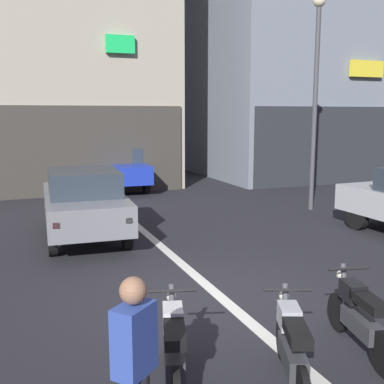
{
  "coord_description": "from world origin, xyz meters",
  "views": [
    {
      "loc": [
        -3.05,
        -6.54,
        2.93
      ],
      "look_at": [
        0.27,
        2.0,
        1.4
      ],
      "focal_mm": 44.19,
      "sensor_mm": 36.0,
      "label": 1
    }
  ],
  "objects_px": {
    "car_grey_crossing_near": "(84,201)",
    "street_lamp": "(316,81)",
    "motorcycle_white_row_leftmost": "(174,346)",
    "person_by_motorcycles": "(135,374)",
    "motorcycle_silver_row_left_mid": "(292,345)",
    "motorcycle_black_row_centre": "(359,316)",
    "car_blue_down_street": "(118,167)"
  },
  "relations": [
    {
      "from": "motorcycle_silver_row_left_mid",
      "to": "motorcycle_black_row_centre",
      "type": "height_order",
      "value": "same"
    },
    {
      "from": "car_grey_crossing_near",
      "to": "motorcycle_black_row_centre",
      "type": "xyz_separation_m",
      "value": [
        2.34,
        -6.74,
        -0.43
      ]
    },
    {
      "from": "motorcycle_silver_row_left_mid",
      "to": "motorcycle_black_row_centre",
      "type": "distance_m",
      "value": 1.24
    },
    {
      "from": "car_blue_down_street",
      "to": "motorcycle_black_row_centre",
      "type": "height_order",
      "value": "car_blue_down_street"
    },
    {
      "from": "car_grey_crossing_near",
      "to": "motorcycle_black_row_centre",
      "type": "relative_size",
      "value": 2.55
    },
    {
      "from": "street_lamp",
      "to": "motorcycle_white_row_leftmost",
      "type": "bearing_deg",
      "value": -133.29
    },
    {
      "from": "motorcycle_black_row_centre",
      "to": "person_by_motorcycles",
      "type": "relative_size",
      "value": 0.98
    },
    {
      "from": "car_grey_crossing_near",
      "to": "motorcycle_white_row_leftmost",
      "type": "relative_size",
      "value": 2.59
    },
    {
      "from": "motorcycle_white_row_leftmost",
      "to": "motorcycle_silver_row_left_mid",
      "type": "bearing_deg",
      "value": -20.11
    },
    {
      "from": "street_lamp",
      "to": "motorcycle_white_row_leftmost",
      "type": "height_order",
      "value": "street_lamp"
    },
    {
      "from": "street_lamp",
      "to": "person_by_motorcycles",
      "type": "bearing_deg",
      "value": -132.23
    },
    {
      "from": "person_by_motorcycles",
      "to": "car_grey_crossing_near",
      "type": "bearing_deg",
      "value": 84.45
    },
    {
      "from": "car_blue_down_street",
      "to": "motorcycle_white_row_leftmost",
      "type": "bearing_deg",
      "value": -100.08
    },
    {
      "from": "car_blue_down_street",
      "to": "person_by_motorcycles",
      "type": "height_order",
      "value": "person_by_motorcycles"
    },
    {
      "from": "motorcycle_white_row_leftmost",
      "to": "motorcycle_black_row_centre",
      "type": "relative_size",
      "value": 0.99
    },
    {
      "from": "motorcycle_white_row_leftmost",
      "to": "motorcycle_silver_row_left_mid",
      "type": "relative_size",
      "value": 1.03
    },
    {
      "from": "motorcycle_white_row_leftmost",
      "to": "person_by_motorcycles",
      "type": "distance_m",
      "value": 1.31
    },
    {
      "from": "motorcycle_black_row_centre",
      "to": "car_grey_crossing_near",
      "type": "bearing_deg",
      "value": 109.13
    },
    {
      "from": "car_blue_down_street",
      "to": "motorcycle_silver_row_left_mid",
      "type": "bearing_deg",
      "value": -94.92
    },
    {
      "from": "motorcycle_white_row_leftmost",
      "to": "person_by_motorcycles",
      "type": "xyz_separation_m",
      "value": [
        -0.69,
        -1.04,
        0.4
      ]
    },
    {
      "from": "motorcycle_silver_row_left_mid",
      "to": "person_by_motorcycles",
      "type": "height_order",
      "value": "person_by_motorcycles"
    },
    {
      "from": "car_blue_down_street",
      "to": "motorcycle_black_row_centre",
      "type": "xyz_separation_m",
      "value": [
        -0.0,
        -13.6,
        -0.43
      ]
    },
    {
      "from": "motorcycle_silver_row_left_mid",
      "to": "car_grey_crossing_near",
      "type": "bearing_deg",
      "value": 99.17
    },
    {
      "from": "car_grey_crossing_near",
      "to": "car_blue_down_street",
      "type": "xyz_separation_m",
      "value": [
        2.34,
        6.86,
        0.0
      ]
    },
    {
      "from": "car_grey_crossing_near",
      "to": "motorcycle_white_row_leftmost",
      "type": "height_order",
      "value": "car_grey_crossing_near"
    },
    {
      "from": "car_grey_crossing_near",
      "to": "street_lamp",
      "type": "xyz_separation_m",
      "value": [
        7.02,
        0.88,
        2.99
      ]
    },
    {
      "from": "motorcycle_white_row_leftmost",
      "to": "street_lamp",
      "type": "bearing_deg",
      "value": 46.71
    },
    {
      "from": "motorcycle_white_row_leftmost",
      "to": "motorcycle_silver_row_left_mid",
      "type": "xyz_separation_m",
      "value": [
        1.2,
        -0.44,
        0.0
      ]
    },
    {
      "from": "car_blue_down_street",
      "to": "motorcycle_white_row_leftmost",
      "type": "distance_m",
      "value": 13.71
    },
    {
      "from": "car_grey_crossing_near",
      "to": "motorcycle_silver_row_left_mid",
      "type": "height_order",
      "value": "car_grey_crossing_near"
    },
    {
      "from": "motorcycle_silver_row_left_mid",
      "to": "person_by_motorcycles",
      "type": "xyz_separation_m",
      "value": [
        -1.89,
        -0.6,
        0.4
      ]
    },
    {
      "from": "car_grey_crossing_near",
      "to": "motorcycle_white_row_leftmost",
      "type": "xyz_separation_m",
      "value": [
        -0.06,
        -6.63,
        -0.43
      ]
    }
  ]
}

